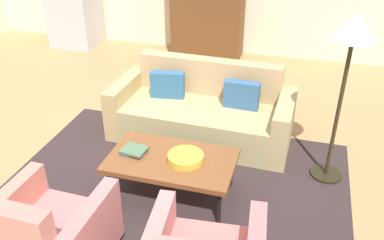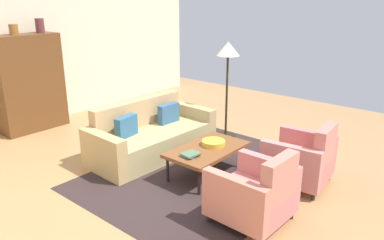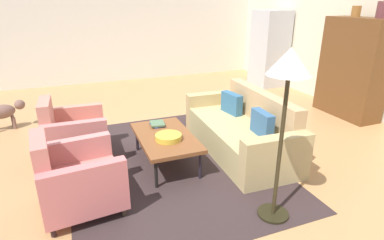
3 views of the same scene
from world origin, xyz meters
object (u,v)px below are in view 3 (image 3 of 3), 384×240
(armchair_right, at_px, (74,180))
(refrigerator, at_px, (269,49))
(vase_round, at_px, (382,10))
(vase_tall, at_px, (356,11))
(cabinet, at_px, (353,69))
(floor_lamp, at_px, (288,79))
(couch, at_px, (243,131))
(dog, at_px, (4,112))
(book_stack, at_px, (157,124))
(coffee_table, at_px, (165,138))
(fruit_bowl, at_px, (168,137))
(armchair_left, at_px, (71,136))

(armchair_right, bearing_deg, refrigerator, 121.90)
(armchair_right, xyz_separation_m, vase_round, (-0.85, 4.96, 1.59))
(vase_tall, bearing_deg, cabinet, 1.81)
(refrigerator, relative_size, floor_lamp, 1.08)
(couch, bearing_deg, dog, 59.31)
(dog, bearing_deg, refrigerator, -5.56)
(couch, bearing_deg, book_stack, 74.32)
(armchair_right, xyz_separation_m, vase_tall, (-1.35, 4.96, 1.55))
(cabinet, bearing_deg, dog, -104.64)
(book_stack, xyz_separation_m, vase_tall, (-0.37, 3.79, 1.46))
(coffee_table, height_order, book_stack, book_stack)
(coffee_table, xyz_separation_m, floor_lamp, (1.46, 0.71, 1.07))
(vase_round, distance_m, refrigerator, 3.03)
(fruit_bowl, height_order, refrigerator, refrigerator)
(couch, distance_m, armchair_left, 2.43)
(fruit_bowl, distance_m, vase_round, 4.09)
(armchair_right, distance_m, vase_round, 5.27)
(book_stack, bearing_deg, vase_round, 88.03)
(vase_round, bearing_deg, cabinet, 179.23)
(coffee_table, relative_size, fruit_bowl, 3.55)
(couch, xyz_separation_m, cabinet, (-0.60, 2.61, 0.61))
(fruit_bowl, distance_m, dog, 3.18)
(couch, distance_m, vase_round, 3.09)
(cabinet, bearing_deg, armchair_left, -90.10)
(cabinet, bearing_deg, fruit_bowl, -79.05)
(fruit_bowl, height_order, cabinet, cabinet)
(couch, relative_size, fruit_bowl, 6.29)
(coffee_table, bearing_deg, dog, -134.49)
(armchair_left, bearing_deg, dog, -145.05)
(vase_tall, height_order, vase_round, vase_round)
(armchair_right, distance_m, vase_tall, 5.36)
(refrigerator, bearing_deg, coffee_table, -49.92)
(vase_tall, bearing_deg, book_stack, -84.44)
(couch, height_order, book_stack, couch)
(refrigerator, bearing_deg, fruit_bowl, -48.67)
(book_stack, height_order, refrigerator, refrigerator)
(armchair_left, relative_size, refrigerator, 0.48)
(refrigerator, bearing_deg, book_stack, -53.53)
(cabinet, height_order, vase_tall, vase_tall)
(couch, xyz_separation_m, dog, (-2.16, -3.38, 0.03))
(fruit_bowl, relative_size, dog, 0.49)
(vase_round, height_order, floor_lamp, vase_round)
(book_stack, bearing_deg, floor_lamp, 21.30)
(vase_tall, xyz_separation_m, refrigerator, (-2.36, -0.10, -0.97))
(book_stack, xyz_separation_m, floor_lamp, (1.84, 0.72, 1.01))
(couch, height_order, cabinet, cabinet)
(coffee_table, bearing_deg, armchair_right, -62.53)
(armchair_right, distance_m, floor_lamp, 2.34)
(armchair_left, distance_m, vase_tall, 5.19)
(coffee_table, bearing_deg, book_stack, -179.23)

